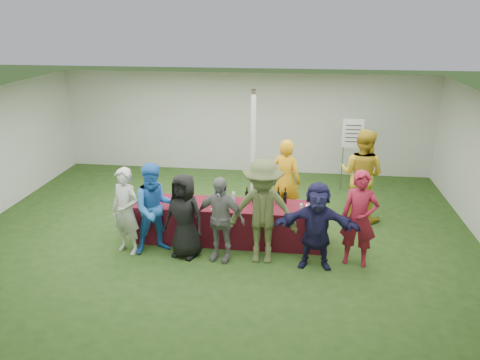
# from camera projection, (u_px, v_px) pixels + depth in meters

# --- Properties ---
(ground) EXTENTS (60.00, 60.00, 0.00)m
(ground) POSITION_uv_depth(u_px,v_px,m) (222.00, 233.00, 9.41)
(ground) COLOR #284719
(ground) RESTS_ON ground
(tent) EXTENTS (10.00, 10.00, 10.00)m
(tent) POSITION_uv_depth(u_px,v_px,m) (253.00, 152.00, 10.02)
(tent) COLOR white
(tent) RESTS_ON ground
(serving_table) EXTENTS (3.60, 0.80, 0.75)m
(serving_table) POSITION_uv_depth(u_px,v_px,m) (230.00, 222.00, 8.98)
(serving_table) COLOR maroon
(serving_table) RESTS_ON ground
(wine_bottles) EXTENTS (0.79, 0.15, 0.32)m
(wine_bottles) POSITION_uv_depth(u_px,v_px,m) (266.00, 197.00, 8.87)
(wine_bottles) COLOR black
(wine_bottles) RESTS_ON serving_table
(wine_glasses) EXTENTS (2.85, 0.14, 0.16)m
(wine_glasses) POSITION_uv_depth(u_px,v_px,m) (200.00, 203.00, 8.63)
(wine_glasses) COLOR silver
(wine_glasses) RESTS_ON serving_table
(water_bottle) EXTENTS (0.07, 0.07, 0.23)m
(water_bottle) POSITION_uv_depth(u_px,v_px,m) (234.00, 198.00, 8.88)
(water_bottle) COLOR silver
(water_bottle) RESTS_ON serving_table
(bar_towel) EXTENTS (0.25, 0.18, 0.03)m
(bar_towel) POSITION_uv_depth(u_px,v_px,m) (312.00, 207.00, 8.71)
(bar_towel) COLOR white
(bar_towel) RESTS_ON serving_table
(dump_bucket) EXTENTS (0.23, 0.23, 0.18)m
(dump_bucket) POSITION_uv_depth(u_px,v_px,m) (314.00, 209.00, 8.43)
(dump_bucket) COLOR slate
(dump_bucket) RESTS_ON serving_table
(wine_list_sign) EXTENTS (0.50, 0.03, 1.80)m
(wine_list_sign) POSITION_uv_depth(u_px,v_px,m) (352.00, 139.00, 11.24)
(wine_list_sign) COLOR slate
(wine_list_sign) RESTS_ON ground
(staff_pourer) EXTENTS (0.75, 0.62, 1.78)m
(staff_pourer) POSITION_uv_depth(u_px,v_px,m) (286.00, 181.00, 9.68)
(staff_pourer) COLOR #E7A312
(staff_pourer) RESTS_ON ground
(staff_back) EXTENTS (1.19, 1.10, 1.96)m
(staff_back) POSITION_uv_depth(u_px,v_px,m) (362.00, 175.00, 9.78)
(staff_back) COLOR gold
(staff_back) RESTS_ON ground
(customer_0) EXTENTS (0.69, 0.58, 1.61)m
(customer_0) POSITION_uv_depth(u_px,v_px,m) (126.00, 211.00, 8.40)
(customer_0) COLOR beige
(customer_0) RESTS_ON ground
(customer_1) EXTENTS (1.03, 0.95, 1.69)m
(customer_1) POSITION_uv_depth(u_px,v_px,m) (155.00, 209.00, 8.41)
(customer_1) COLOR blue
(customer_1) RESTS_ON ground
(customer_2) EXTENTS (0.87, 0.70, 1.55)m
(customer_2) POSITION_uv_depth(u_px,v_px,m) (184.00, 216.00, 8.28)
(customer_2) COLOR black
(customer_2) RESTS_ON ground
(customer_3) EXTENTS (0.97, 0.57, 1.55)m
(customer_3) POSITION_uv_depth(u_px,v_px,m) (220.00, 219.00, 8.16)
(customer_3) COLOR slate
(customer_3) RESTS_ON ground
(customer_4) EXTENTS (1.22, 0.70, 1.88)m
(customer_4) POSITION_uv_depth(u_px,v_px,m) (263.00, 212.00, 8.04)
(customer_4) COLOR #4C552D
(customer_4) RESTS_ON ground
(customer_5) EXTENTS (1.45, 0.49, 1.55)m
(customer_5) POSITION_uv_depth(u_px,v_px,m) (317.00, 226.00, 7.91)
(customer_5) COLOR #1B1A40
(customer_5) RESTS_ON ground
(customer_6) EXTENTS (0.69, 0.52, 1.71)m
(customer_6) POSITION_uv_depth(u_px,v_px,m) (359.00, 219.00, 7.98)
(customer_6) COLOR maroon
(customer_6) RESTS_ON ground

